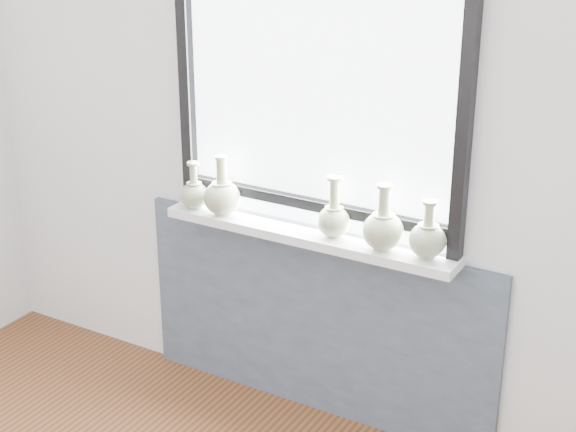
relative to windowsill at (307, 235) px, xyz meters
The scene contains 9 objects.
back_wall 0.43m from the windowsill, 90.00° to the left, with size 3.60×0.02×2.60m, color silver.
apron_panel 0.46m from the windowsill, 90.00° to the left, with size 1.70×0.03×0.86m, color #505A6A.
windowsill is the anchor object (origin of this frame).
window 0.56m from the windowsill, 90.00° to the left, with size 1.30×0.06×1.05m.
vase_a 0.57m from the windowsill, behind, with size 0.13×0.13×0.21m.
vase_b 0.42m from the windowsill, behind, with size 0.16×0.16×0.27m.
vase_c 0.16m from the windowsill, ahead, with size 0.14×0.14×0.26m.
vase_d 0.36m from the windowsill, ahead, with size 0.17×0.17×0.27m.
vase_e 0.54m from the windowsill, ahead, with size 0.15×0.15×0.23m.
Camera 1 is at (1.63, -1.25, 2.32)m, focal length 55.00 mm.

